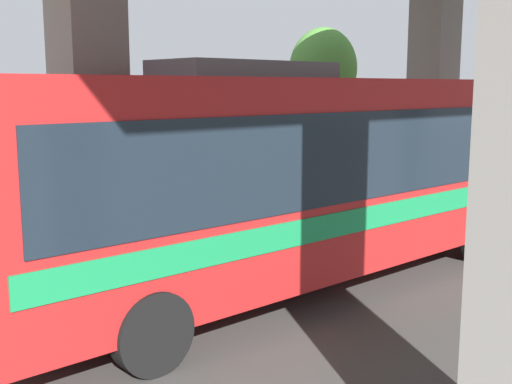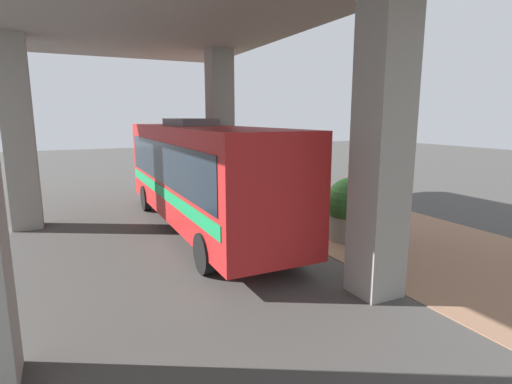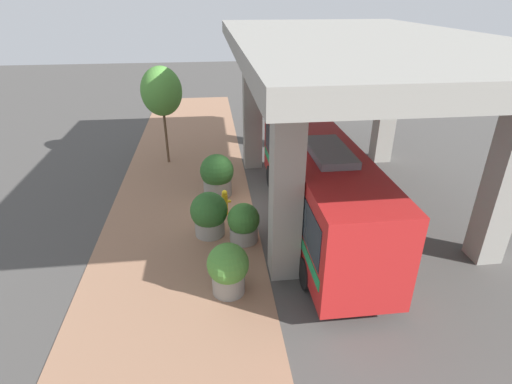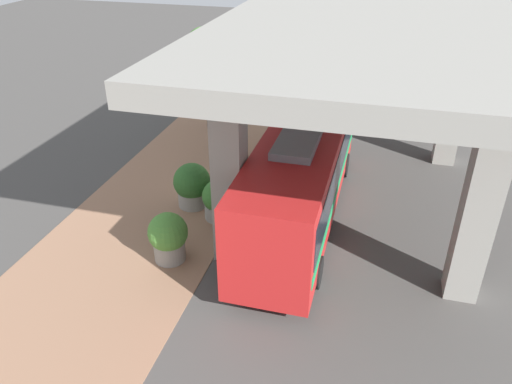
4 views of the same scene
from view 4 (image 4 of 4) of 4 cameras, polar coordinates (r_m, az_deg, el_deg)
name	(u,v)px [view 4 (image 4 of 4)]	position (r m, az deg, el deg)	size (l,w,h in m)	color
ground_plane	(254,187)	(20.24, -0.23, 0.58)	(80.00, 80.00, 0.00)	#474442
sidewalk_strip	(185,178)	(21.14, -8.10, 1.64)	(6.00, 40.00, 0.02)	#936B51
overpass	(371,43)	(17.49, 13.00, 16.21)	(9.40, 17.09, 6.88)	gray
bus	(302,170)	(17.28, 5.28, 2.47)	(2.61, 10.83, 3.65)	#B21E1E
fire_hydrant	(221,177)	(19.86, -3.99, 1.72)	(0.51, 0.25, 1.10)	gold
planter_front	(229,148)	(21.29, -3.05, 5.00)	(1.49, 1.49, 1.92)	gray
planter_middle	(168,237)	(15.95, -9.99, -5.08)	(1.26, 1.26, 1.68)	gray
planter_back	(219,200)	(17.92, -4.29, -0.94)	(1.18, 1.18, 1.50)	gray
planter_extra	(192,185)	(18.72, -7.30, 0.77)	(1.39, 1.39, 1.72)	gray
street_tree_near	(205,53)	(24.89, -5.89, 15.50)	(2.05, 2.05, 5.04)	brown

